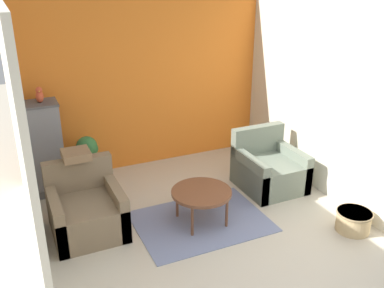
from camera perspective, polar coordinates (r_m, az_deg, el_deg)
name	(u,v)px	position (r m, az deg, el deg)	size (l,w,h in m)	color
wall_back_accent	(145,80)	(6.76, -6.24, 8.46)	(3.99, 0.06, 2.78)	orange
wall_left	(20,137)	(4.77, -22.00, 0.87)	(0.06, 3.44, 2.78)	beige
wall_right	(321,94)	(6.24, 16.77, 6.42)	(0.06, 3.44, 2.78)	beige
area_rug	(201,221)	(5.56, 1.25, -10.26)	(1.65, 1.22, 0.01)	slate
coffee_table	(202,194)	(5.35, 1.28, -6.63)	(0.76, 0.76, 0.45)	brown
armchair_left	(86,211)	(5.41, -13.90, -8.70)	(0.84, 0.88, 0.84)	#7A664C
armchair_right	(269,170)	(6.37, 10.18, -3.38)	(0.84, 0.88, 0.84)	slate
birdcage	(47,149)	(6.33, -18.77, -0.58)	(0.44, 0.44, 1.34)	#555559
parrot	(39,95)	(6.09, -19.68, 6.16)	(0.10, 0.19, 0.22)	#D14C2D
potted_plant	(87,154)	(6.50, -13.79, -1.28)	(0.34, 0.31, 0.73)	beige
wicker_basket	(354,220)	(5.69, 20.74, -9.49)	(0.43, 0.43, 0.26)	tan
throw_pillow	(76,155)	(5.42, -15.20, -1.38)	(0.33, 0.33, 0.10)	#846647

